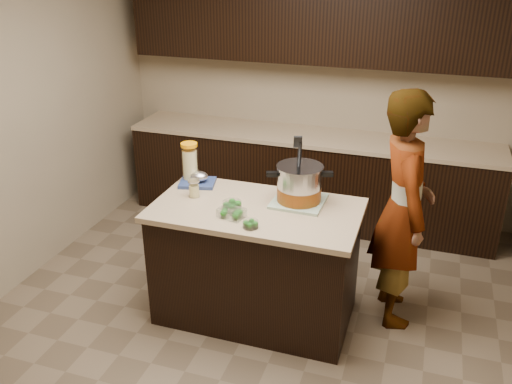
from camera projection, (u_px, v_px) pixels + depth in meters
The scene contains 13 objects.
ground_plane at pixel (256, 313), 4.16m from camera, with size 4.00×4.00×0.00m, color brown.
room_shell at pixel (256, 93), 3.45m from camera, with size 4.04×4.04×2.72m.
back_cabinets at pixel (312, 130), 5.28m from camera, with size 3.60×0.63×2.33m.
island at pixel (256, 262), 3.97m from camera, with size 1.46×0.81×0.90m.
dish_towel at pixel (299, 201), 3.86m from camera, with size 0.36×0.36×0.02m, color #629268.
stock_pot at pixel (299, 186), 3.81m from camera, with size 0.45×0.42×0.47m.
lemonade_pitcher at pixel (190, 164), 4.16m from camera, with size 0.17×0.17×0.31m.
mason_jar at pixel (194, 189), 3.93m from camera, with size 0.09×0.09×0.14m.
broccoli_tub_left at pixel (232, 206), 3.75m from camera, with size 0.14×0.14×0.06m.
broccoli_tub_right at pixel (251, 224), 3.51m from camera, with size 0.12×0.12×0.05m.
broccoli_tub_rect at pixel (232, 213), 3.65m from camera, with size 0.20×0.16×0.06m.
blue_tray at pixel (198, 180), 4.14m from camera, with size 0.31×0.27×0.10m.
person at pixel (403, 210), 3.82m from camera, with size 0.64×0.42×1.74m, color gray.
Camera 1 is at (1.07, -3.23, 2.57)m, focal length 38.00 mm.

